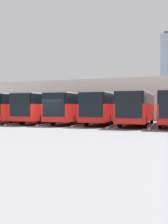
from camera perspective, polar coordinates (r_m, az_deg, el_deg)
The scene contains 13 objects.
ground_plane at distance 25.51m, azimuth -7.41°, elevation -3.09°, with size 600.00×600.00×0.00m, color gray.
curb_divider_0 at distance 26.59m, azimuth 13.75°, elevation -2.78°, with size 0.24×7.64×0.15m, color #9E9E99.
bus_1 at distance 28.48m, azimuth 10.85°, elevation 0.99°, with size 3.40×11.81×3.24m.
curb_divider_1 at distance 27.29m, azimuth 6.53°, elevation -2.65°, with size 0.24×7.64×0.15m, color #9E9E99.
bus_2 at distance 29.86m, azimuth 4.54°, elevation 1.01°, with size 3.40×11.81×3.24m.
curb_divider_2 at distance 28.90m, azimuth 0.20°, elevation -2.42°, with size 0.24×7.64×0.15m, color #9E9E99.
bus_3 at distance 30.79m, azimuth -1.80°, elevation 1.02°, with size 3.40×11.81×3.24m.
curb_divider_3 at distance 30.08m, azimuth -6.16°, elevation -2.29°, with size 0.24×7.64×0.15m, color #9E9E99.
bus_4 at distance 32.14m, azimuth -7.61°, elevation 1.02°, with size 3.40×11.81×3.24m.
curb_divider_4 at distance 31.67m, azimuth -11.89°, elevation -2.13°, with size 0.24×7.64×0.15m, color #9E9E99.
bus_5 at distance 34.07m, azimuth -12.59°, elevation 1.01°, with size 3.40×11.81×3.24m.
curb_divider_5 at distance 33.80m, azimuth -16.66°, elevation -1.95°, with size 0.24×7.64×0.15m, color #9E9E99.
station_building at distance 46.44m, azimuth 6.75°, elevation 2.49°, with size 39.45×16.31×5.86m.
Camera 1 is at (-12.77, 22.00, 1.91)m, focal length 45.00 mm.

